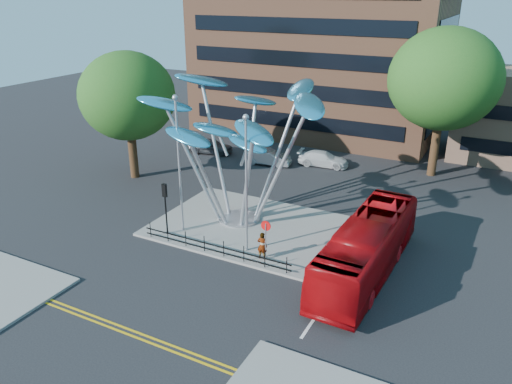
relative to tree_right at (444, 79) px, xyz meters
The scene contains 17 objects.
ground 24.75m from the tree_right, 109.98° to the right, with size 120.00×120.00×0.00m, color black.
traffic_island 20.01m from the tree_right, 119.36° to the right, with size 12.00×9.00×0.15m, color slate.
double_yellow_near 30.21m from the tree_right, 105.95° to the right, with size 40.00×0.12×0.01m, color gold.
double_yellow_far 30.49m from the tree_right, 105.78° to the right, with size 40.00×0.12×0.01m, color gold.
tree_right is the anchor object (origin of this frame).
tree_left 25.09m from the tree_right, 151.39° to the right, with size 7.60×7.60×10.32m.
leaf_sculpture 18.37m from the tree_right, 123.31° to the right, with size 12.72×9.54×9.51m.
street_lamp_left 22.49m from the tree_right, 124.05° to the right, with size 0.36×0.36×8.80m.
street_lamp_right 20.64m from the tree_right, 111.54° to the right, with size 0.36×0.36×8.30m.
traffic_light_island 24.06m from the tree_right, 123.69° to the right, with size 0.28×0.18×3.42m.
no_entry_sign_island 21.31m from the tree_right, 107.12° to the right, with size 0.60×0.10×2.45m.
pedestrian_railing_front 23.43m from the tree_right, 113.91° to the right, with size 10.00×0.06×1.00m.
red_bus 19.21m from the tree_right, 91.68° to the right, with size 2.69×11.49×3.20m, color #95060A.
pedestrian 21.65m from the tree_right, 107.67° to the right, with size 0.61×0.40×1.68m, color gray.
parked_car_left 21.47m from the tree_right, 169.65° to the right, with size 1.72×4.28×1.46m, color #383A3F.
parked_car_mid 15.85m from the tree_right, 163.45° to the right, with size 1.46×4.18×1.38m, color #929499.
parked_car_right 11.80m from the tree_right, 167.03° to the right, with size 1.82×4.48×1.30m, color silver.
Camera 1 is at (13.19, -20.14, 14.74)m, focal length 35.00 mm.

